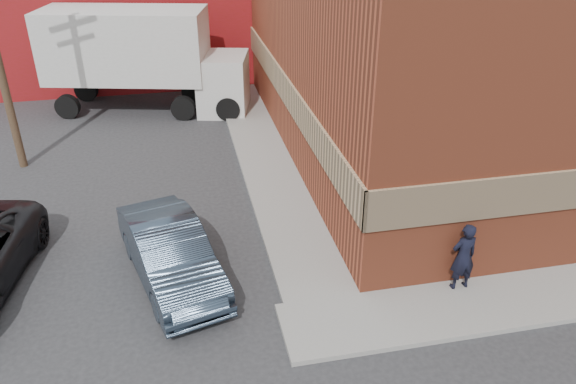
{
  "coord_description": "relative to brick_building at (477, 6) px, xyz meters",
  "views": [
    {
      "loc": [
        -2.22,
        -9.68,
        8.31
      ],
      "look_at": [
        0.39,
        2.77,
        1.41
      ],
      "focal_mm": 35.0,
      "sensor_mm": 36.0,
      "label": 1
    }
  ],
  "objects": [
    {
      "name": "sedan",
      "position": [
        -11.19,
        -7.41,
        -3.94
      ],
      "size": [
        2.68,
        4.74,
        1.48
      ],
      "primitive_type": "imported",
      "rotation": [
        0.0,
        0.0,
        0.26
      ],
      "color": "#2D3B4B",
      "rests_on": "ground"
    },
    {
      "name": "man",
      "position": [
        -4.68,
        -9.25,
        -3.72
      ],
      "size": [
        0.65,
        0.45,
        1.69
      ],
      "primitive_type": "imported",
      "rotation": [
        0.0,
        0.0,
        3.22
      ],
      "color": "black",
      "rests_on": "sidewalk_south"
    },
    {
      "name": "box_truck",
      "position": [
        -11.71,
        4.73,
        -2.29
      ],
      "size": [
        8.77,
        4.44,
        4.15
      ],
      "rotation": [
        0.0,
        0.0,
        -0.24
      ],
      "color": "silver",
      "rests_on": "ground"
    },
    {
      "name": "brick_building",
      "position": [
        0.0,
        0.0,
        0.0
      ],
      "size": [
        14.25,
        18.25,
        9.36
      ],
      "color": "#953F26",
      "rests_on": "ground"
    },
    {
      "name": "ground",
      "position": [
        -8.5,
        -9.0,
        -4.68
      ],
      "size": [
        90.0,
        90.0,
        0.0
      ],
      "primitive_type": "plane",
      "color": "#28282B",
      "rests_on": "ground"
    },
    {
      "name": "warehouse",
      "position": [
        -14.5,
        11.0,
        -1.87
      ],
      "size": [
        16.3,
        8.3,
        5.6
      ],
      "color": "maroon",
      "rests_on": "ground"
    },
    {
      "name": "sidewalk_west",
      "position": [
        -7.9,
        0.0,
        -4.62
      ],
      "size": [
        1.8,
        18.0,
        0.12
      ],
      "primitive_type": "cube",
      "color": "gray",
      "rests_on": "ground"
    }
  ]
}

